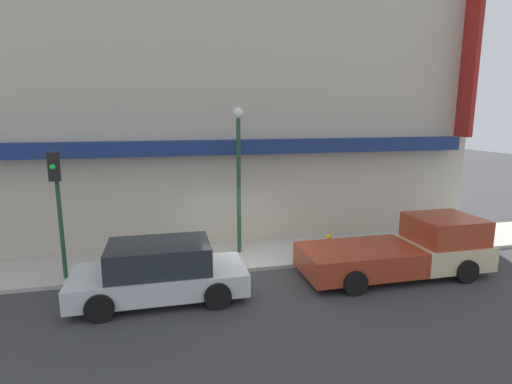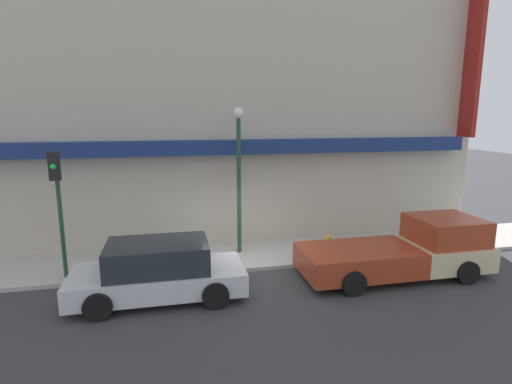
{
  "view_description": "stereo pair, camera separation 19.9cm",
  "coord_description": "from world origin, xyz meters",
  "px_view_note": "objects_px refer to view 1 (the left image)",
  "views": [
    {
      "loc": [
        -2.38,
        -11.48,
        4.83
      ],
      "look_at": [
        0.59,
        1.08,
        2.32
      ],
      "focal_mm": 28.0,
      "sensor_mm": 36.0,
      "label": 1
    },
    {
      "loc": [
        -2.18,
        -11.52,
        4.83
      ],
      "look_at": [
        0.59,
        1.08,
        2.32
      ],
      "focal_mm": 28.0,
      "sensor_mm": 36.0,
      "label": 2
    }
  ],
  "objects_px": {
    "fire_hydrant": "(328,245)",
    "traffic_light": "(57,193)",
    "pickup_truck": "(406,250)",
    "parked_car": "(160,272)",
    "street_lamp": "(239,162)"
  },
  "relations": [
    {
      "from": "fire_hydrant",
      "to": "traffic_light",
      "type": "bearing_deg",
      "value": -179.84
    },
    {
      "from": "pickup_truck",
      "to": "parked_car",
      "type": "distance_m",
      "value": 7.34
    },
    {
      "from": "pickup_truck",
      "to": "fire_hydrant",
      "type": "distance_m",
      "value": 2.48
    },
    {
      "from": "parked_car",
      "to": "traffic_light",
      "type": "height_order",
      "value": "traffic_light"
    },
    {
      "from": "parked_car",
      "to": "fire_hydrant",
      "type": "relative_size",
      "value": 5.91
    },
    {
      "from": "pickup_truck",
      "to": "traffic_light",
      "type": "relative_size",
      "value": 1.55
    },
    {
      "from": "pickup_truck",
      "to": "traffic_light",
      "type": "bearing_deg",
      "value": 169.25
    },
    {
      "from": "parked_car",
      "to": "traffic_light",
      "type": "xyz_separation_m",
      "value": [
        -2.71,
        1.65,
        1.93
      ]
    },
    {
      "from": "fire_hydrant",
      "to": "street_lamp",
      "type": "height_order",
      "value": "street_lamp"
    },
    {
      "from": "pickup_truck",
      "to": "traffic_light",
      "type": "distance_m",
      "value": 10.36
    },
    {
      "from": "street_lamp",
      "to": "fire_hydrant",
      "type": "bearing_deg",
      "value": -21.13
    },
    {
      "from": "fire_hydrant",
      "to": "pickup_truck",
      "type": "bearing_deg",
      "value": -42.68
    },
    {
      "from": "parked_car",
      "to": "street_lamp",
      "type": "relative_size",
      "value": 0.91
    },
    {
      "from": "street_lamp",
      "to": "traffic_light",
      "type": "relative_size",
      "value": 1.33
    },
    {
      "from": "parked_car",
      "to": "street_lamp",
      "type": "distance_m",
      "value": 4.6
    }
  ]
}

